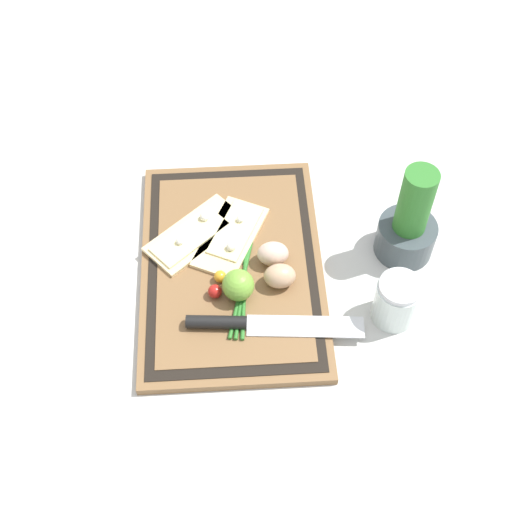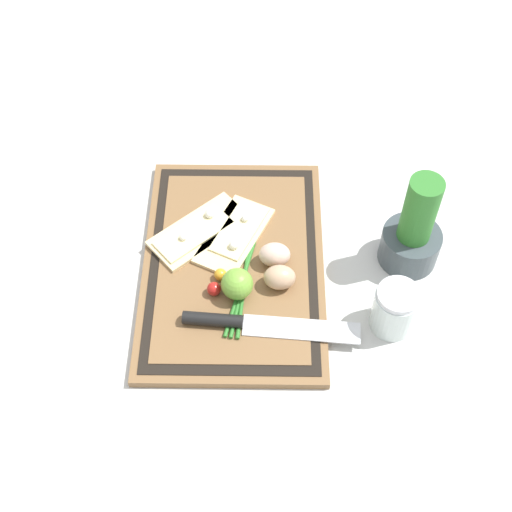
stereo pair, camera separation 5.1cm
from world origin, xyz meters
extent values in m
plane|color=silver|center=(0.00, 0.00, 0.00)|extent=(6.00, 6.00, 0.00)
cube|color=brown|center=(0.00, 0.00, 0.01)|extent=(0.47, 0.32, 0.02)
cube|color=black|center=(0.00, 0.00, 0.02)|extent=(0.44, 0.29, 0.00)
cube|color=brown|center=(0.00, 0.00, 0.02)|extent=(0.40, 0.26, 0.00)
cube|color=beige|center=(-0.07, -0.06, 0.02)|extent=(0.18, 0.19, 0.01)
cube|color=beige|center=(-0.06, -0.07, 0.03)|extent=(0.14, 0.15, 0.00)
sphere|color=silver|center=(-0.09, -0.05, 0.03)|extent=(0.02, 0.02, 0.02)
sphere|color=silver|center=(-0.04, -0.09, 0.03)|extent=(0.01, 0.01, 0.01)
cube|color=beige|center=(-0.05, 0.00, 0.02)|extent=(0.19, 0.15, 0.01)
cube|color=beige|center=(-0.07, 0.01, 0.03)|extent=(0.15, 0.11, 0.00)
sphere|color=silver|center=(-0.02, 0.00, 0.03)|extent=(0.02, 0.02, 0.02)
sphere|color=silver|center=(-0.09, 0.02, 0.03)|extent=(0.01, 0.01, 0.01)
cube|color=silver|center=(0.14, 0.12, 0.02)|extent=(0.05, 0.20, 0.00)
cylinder|color=black|center=(0.13, -0.03, 0.03)|extent=(0.03, 0.10, 0.02)
ellipsoid|color=tan|center=(0.05, 0.08, 0.04)|extent=(0.04, 0.05, 0.04)
ellipsoid|color=beige|center=(0.00, 0.07, 0.04)|extent=(0.04, 0.05, 0.04)
sphere|color=#70A838|center=(0.07, 0.01, 0.05)|extent=(0.05, 0.05, 0.05)
sphere|color=red|center=(0.07, -0.03, 0.03)|extent=(0.02, 0.02, 0.02)
sphere|color=gold|center=(0.04, -0.02, 0.03)|extent=(0.02, 0.02, 0.02)
cylinder|color=#2D7528|center=(0.02, 0.02, 0.02)|extent=(0.27, 0.07, 0.01)
cylinder|color=#2D7528|center=(0.02, 0.02, 0.02)|extent=(0.28, 0.05, 0.01)
cylinder|color=#2D7528|center=(0.02, 0.02, 0.02)|extent=(0.28, 0.03, 0.01)
cylinder|color=#3D474C|center=(-0.03, 0.31, 0.03)|extent=(0.10, 0.10, 0.07)
cylinder|color=#2D7528|center=(-0.03, 0.31, 0.12)|extent=(0.06, 0.06, 0.17)
cylinder|color=silver|center=(0.11, 0.27, 0.04)|extent=(0.07, 0.07, 0.08)
cylinder|color=#D16023|center=(0.11, 0.27, 0.02)|extent=(0.07, 0.07, 0.03)
cylinder|color=silver|center=(0.11, 0.27, 0.09)|extent=(0.07, 0.07, 0.01)
camera|label=1|loc=(0.73, 0.00, 1.04)|focal=50.00mm
camera|label=2|loc=(0.73, 0.05, 1.04)|focal=50.00mm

